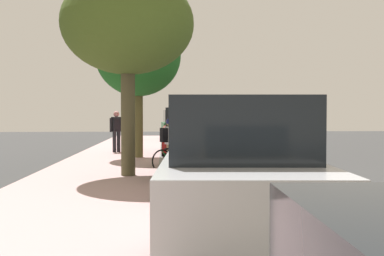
% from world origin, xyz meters
% --- Properties ---
extents(ground, '(64.57, 64.57, 0.00)m').
position_xyz_m(ground, '(0.00, 0.00, 0.00)').
color(ground, '#353535').
extents(sidewalk, '(3.32, 40.35, 0.16)m').
position_xyz_m(sidewalk, '(3.87, 0.00, 0.08)').
color(sidewalk, '#B49191').
rests_on(sidewalk, ground).
extents(curb_edge, '(0.16, 40.35, 0.16)m').
position_xyz_m(curb_edge, '(2.13, 0.00, 0.08)').
color(curb_edge, gray).
rests_on(curb_edge, ground).
extents(lane_stripe_centre, '(0.14, 40.00, 0.01)m').
position_xyz_m(lane_stripe_centre, '(-3.16, -0.18, 0.00)').
color(lane_stripe_centre, white).
rests_on(lane_stripe_centre, ground).
extents(lane_stripe_bike_edge, '(0.12, 40.35, 0.01)m').
position_xyz_m(lane_stripe_bike_edge, '(0.66, 0.00, 0.00)').
color(lane_stripe_bike_edge, white).
rests_on(lane_stripe_bike_edge, ground).
extents(parked_suv_green_nearest, '(2.10, 4.77, 1.99)m').
position_xyz_m(parked_suv_green_nearest, '(1.17, -14.35, 1.03)').
color(parked_suv_green_nearest, '#1E512D').
rests_on(parked_suv_green_nearest, ground).
extents(parked_suv_red_second, '(2.07, 4.75, 1.99)m').
position_xyz_m(parked_suv_red_second, '(1.10, -5.00, 1.03)').
color(parked_suv_red_second, maroon).
rests_on(parked_suv_red_second, ground).
extents(parked_sedan_black_mid, '(2.00, 4.48, 1.52)m').
position_xyz_m(parked_sedan_black_mid, '(1.00, 1.63, 0.75)').
color(parked_sedan_black_mid, black).
rests_on(parked_sedan_black_mid, ground).
extents(parked_pickup_silver_far, '(2.29, 5.41, 1.95)m').
position_xyz_m(parked_pickup_silver_far, '(1.06, 7.52, 0.90)').
color(parked_pickup_silver_far, '#B7BABF').
rests_on(parked_pickup_silver_far, ground).
extents(bicycle_at_curb, '(1.52, 0.89, 0.75)m').
position_xyz_m(bicycle_at_curb, '(1.67, 0.00, 0.37)').
color(bicycle_at_curb, black).
rests_on(bicycle_at_curb, ground).
extents(cyclist_with_backpack, '(0.49, 0.59, 1.62)m').
position_xyz_m(cyclist_with_backpack, '(1.89, -0.44, 0.98)').
color(cyclist_with_backpack, '#C6B284').
rests_on(cyclist_with_backpack, ground).
extents(street_tree_near_cyclist, '(3.12, 3.12, 5.22)m').
position_xyz_m(street_tree_near_cyclist, '(2.98, -3.00, 3.86)').
color(street_tree_near_cyclist, brown).
rests_on(street_tree_near_cyclist, sidewalk).
extents(street_tree_mid_block, '(3.40, 3.40, 5.19)m').
position_xyz_m(street_tree_mid_block, '(2.98, 2.06, 4.02)').
color(street_tree_mid_block, '#4C472E').
rests_on(street_tree_mid_block, sidewalk).
extents(pedestrian_on_phone, '(0.53, 0.41, 1.71)m').
position_xyz_m(pedestrian_on_phone, '(4.01, -5.36, 1.12)').
color(pedestrian_on_phone, black).
rests_on(pedestrian_on_phone, sidewalk).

